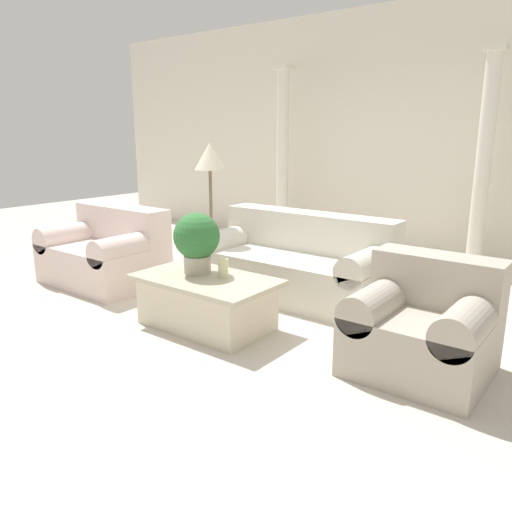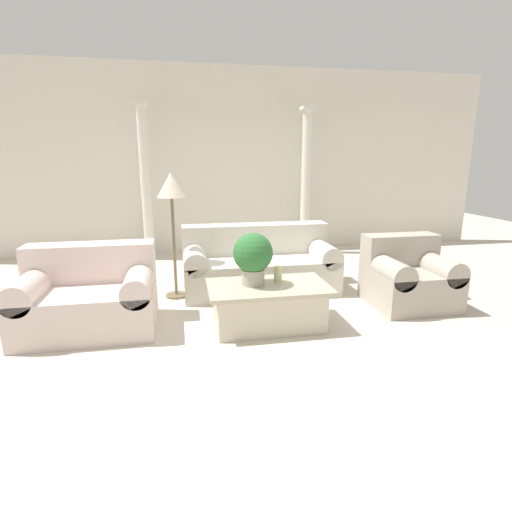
# 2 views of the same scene
# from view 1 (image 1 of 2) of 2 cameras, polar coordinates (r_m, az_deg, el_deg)

# --- Properties ---
(ground_plane) EXTENTS (16.00, 16.00, 0.00)m
(ground_plane) POSITION_cam_1_polar(r_m,az_deg,el_deg) (4.69, -3.13, -6.21)
(ground_plane) COLOR beige
(wall_back) EXTENTS (10.00, 0.06, 3.20)m
(wall_back) POSITION_cam_1_polar(r_m,az_deg,el_deg) (7.06, 13.88, 13.48)
(wall_back) COLOR silver
(wall_back) RESTS_ON ground_plane
(sofa_long) EXTENTS (1.92, 0.88, 0.82)m
(sofa_long) POSITION_cam_1_polar(r_m,az_deg,el_deg) (5.04, 4.66, -0.79)
(sofa_long) COLOR beige
(sofa_long) RESTS_ON ground_plane
(loveseat) EXTENTS (1.27, 0.88, 0.82)m
(loveseat) POSITION_cam_1_polar(r_m,az_deg,el_deg) (5.70, -16.69, 0.47)
(loveseat) COLOR beige
(loveseat) RESTS_ON ground_plane
(coffee_table) EXTENTS (1.20, 0.71, 0.44)m
(coffee_table) POSITION_cam_1_polar(r_m,az_deg,el_deg) (4.26, -5.69, -5.19)
(coffee_table) COLOR beige
(coffee_table) RESTS_ON ground_plane
(potted_plant) EXTENTS (0.40, 0.40, 0.52)m
(potted_plant) POSITION_cam_1_polar(r_m,az_deg,el_deg) (4.26, -6.79, 1.88)
(potted_plant) COLOR #B2A893
(potted_plant) RESTS_ON coffee_table
(pillar_candle) EXTENTS (0.08, 0.08, 0.16)m
(pillar_candle) POSITION_cam_1_polar(r_m,az_deg,el_deg) (4.16, -3.76, -1.38)
(pillar_candle) COLOR beige
(pillar_candle) RESTS_ON coffee_table
(floor_lamp) EXTENTS (0.33, 0.33, 1.51)m
(floor_lamp) POSITION_cam_1_polar(r_m,az_deg,el_deg) (5.45, -5.28, 10.17)
(floor_lamp) COLOR brown
(floor_lamp) RESTS_ON ground_plane
(column_left) EXTENTS (0.24, 0.24, 2.51)m
(column_left) POSITION_cam_1_polar(r_m,az_deg,el_deg) (7.29, 3.05, 11.34)
(column_left) COLOR silver
(column_left) RESTS_ON ground_plane
(column_right) EXTENTS (0.24, 0.24, 2.51)m
(column_right) POSITION_cam_1_polar(r_m,az_deg,el_deg) (6.17, 24.57, 9.63)
(column_right) COLOR silver
(column_right) RESTS_ON ground_plane
(armchair) EXTENTS (0.89, 0.83, 0.79)m
(armchair) POSITION_cam_1_polar(r_m,az_deg,el_deg) (3.63, 18.62, -7.40)
(armchair) COLOR #ADA393
(armchair) RESTS_ON ground_plane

